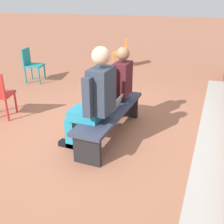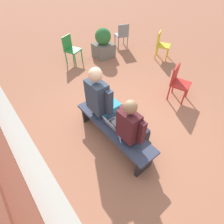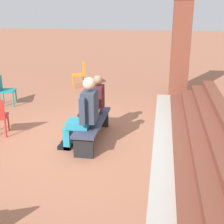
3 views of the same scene
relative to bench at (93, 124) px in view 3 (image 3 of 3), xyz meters
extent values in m
plane|color=#9E6047|center=(0.12, -0.16, -0.35)|extent=(60.00, 60.00, 0.00)
cube|color=#A8A399|center=(0.00, 1.45, -0.35)|extent=(7.49, 0.40, 0.01)
cube|color=brown|center=(0.00, 2.25, -0.28)|extent=(6.69, 1.20, 0.15)
cube|color=brown|center=(0.00, 2.40, -0.13)|extent=(6.69, 0.90, 0.15)
cube|color=brown|center=(0.00, 2.55, 0.02)|extent=(6.69, 0.60, 0.15)
cube|color=brown|center=(-4.07, 1.89, 1.07)|extent=(0.56, 0.56, 2.85)
cube|color=#33384C|center=(0.00, 0.00, 0.07)|extent=(1.80, 0.44, 0.05)
cube|color=black|center=(-0.80, 0.00, -0.15)|extent=(0.06, 0.37, 0.40)
cube|color=black|center=(0.80, 0.00, -0.15)|extent=(0.06, 0.37, 0.40)
cube|color=#232328|center=(-0.40, -0.16, 0.15)|extent=(0.31, 0.37, 0.13)
cube|color=#232328|center=(-0.48, -0.35, -0.13)|extent=(0.10, 0.11, 0.45)
cube|color=black|center=(-0.48, -0.40, -0.32)|extent=(0.10, 0.22, 0.06)
cube|color=#232328|center=(-0.32, -0.35, -0.13)|extent=(0.10, 0.11, 0.45)
cube|color=black|center=(-0.32, -0.40, -0.32)|extent=(0.10, 0.22, 0.06)
cube|color=#47191E|center=(-0.40, 0.04, 0.47)|extent=(0.35, 0.22, 0.51)
cube|color=maroon|center=(-0.40, -0.08, 0.43)|extent=(0.05, 0.01, 0.31)
cube|color=#47191E|center=(-0.62, -0.03, 0.45)|extent=(0.08, 0.09, 0.43)
cube|color=#47191E|center=(-0.18, -0.03, 0.45)|extent=(0.08, 0.09, 0.43)
sphere|color=#8C6647|center=(-0.40, 0.04, 0.85)|extent=(0.20, 0.20, 0.20)
cube|color=teal|center=(0.42, -0.19, 0.16)|extent=(0.36, 0.42, 0.15)
cube|color=teal|center=(0.32, -0.40, -0.13)|extent=(0.12, 0.13, 0.45)
cube|color=black|center=(0.32, -0.47, -0.32)|extent=(0.12, 0.25, 0.07)
cube|color=teal|center=(0.51, -0.40, -0.13)|extent=(0.12, 0.13, 0.45)
cube|color=black|center=(0.51, -0.47, -0.32)|extent=(0.12, 0.25, 0.07)
cube|color=#2D3847|center=(0.42, 0.04, 0.53)|extent=(0.40, 0.25, 0.59)
cube|color=#2D3847|center=(0.16, -0.03, 0.51)|extent=(0.10, 0.11, 0.50)
cube|color=#2D3847|center=(0.67, -0.03, 0.51)|extent=(0.10, 0.11, 0.50)
sphere|color=#DBAD89|center=(0.42, 0.04, 0.97)|extent=(0.23, 0.23, 0.23)
cube|color=#9EA0A5|center=(-0.01, -0.04, 0.11)|extent=(0.32, 0.22, 0.02)
cube|color=#2D2D33|center=(-0.01, -0.05, 0.12)|extent=(0.29, 0.15, 0.00)
cube|color=#9EA0A5|center=(-0.01, 0.10, 0.21)|extent=(0.32, 0.07, 0.19)
cube|color=#33519E|center=(-0.01, 0.09, 0.21)|extent=(0.28, 0.06, 0.17)
cylinder|color=red|center=(-0.19, -1.98, -0.15)|extent=(0.04, 0.04, 0.40)
cylinder|color=red|center=(0.15, -1.87, -0.15)|extent=(0.04, 0.04, 0.40)
cube|color=teal|center=(-1.99, -2.89, 0.07)|extent=(0.51, 0.51, 0.04)
cube|color=teal|center=(-1.94, -3.07, 0.29)|extent=(0.40, 0.13, 0.40)
cylinder|color=teal|center=(-1.85, -2.67, -0.15)|extent=(0.04, 0.04, 0.40)
cylinder|color=teal|center=(-2.20, -2.75, -0.15)|extent=(0.04, 0.04, 0.40)
cylinder|color=teal|center=(-1.77, -3.02, -0.15)|extent=(0.04, 0.04, 0.40)
cylinder|color=teal|center=(-2.12, -3.10, -0.15)|extent=(0.04, 0.04, 0.40)
cube|color=orange|center=(-4.29, -1.45, 0.07)|extent=(0.55, 0.55, 0.04)
cube|color=orange|center=(-4.37, -1.27, 0.29)|extent=(0.38, 0.19, 0.40)
cylinder|color=orange|center=(-4.39, -1.69, -0.15)|extent=(0.04, 0.04, 0.40)
cylinder|color=orange|center=(-4.06, -1.55, -0.15)|extent=(0.04, 0.04, 0.40)
cylinder|color=orange|center=(-4.53, -1.35, -0.15)|extent=(0.04, 0.04, 0.40)
cylinder|color=orange|center=(-4.20, -1.22, -0.15)|extent=(0.04, 0.04, 0.40)
camera|label=1|loc=(3.33, 1.35, 1.62)|focal=42.00mm
camera|label=2|loc=(-1.62, 1.35, 2.46)|focal=28.00mm
camera|label=3|loc=(5.87, 1.35, 2.35)|focal=50.00mm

